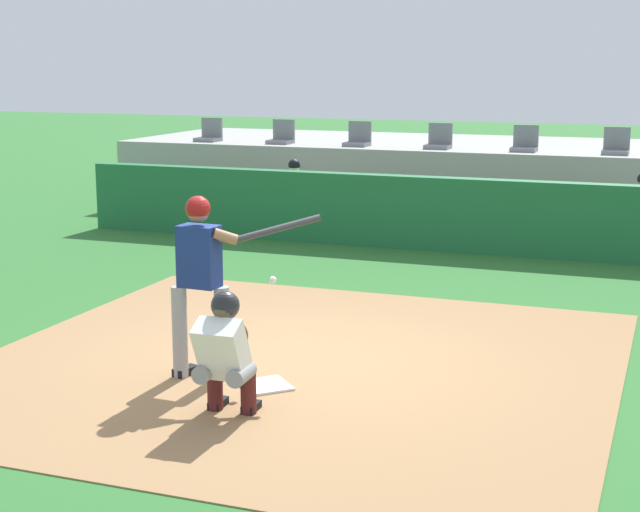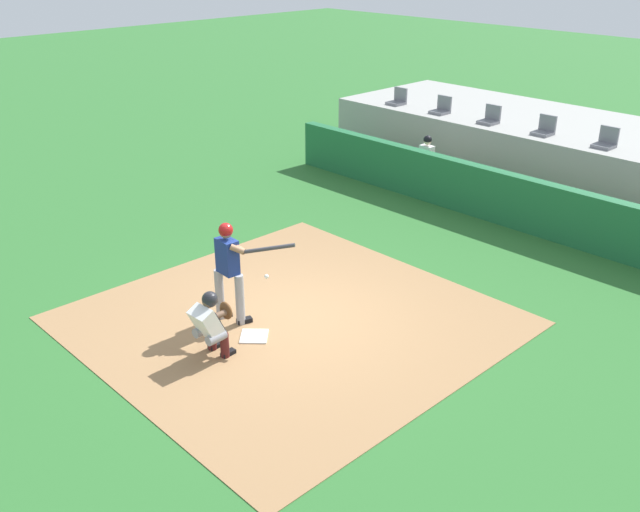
% 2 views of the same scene
% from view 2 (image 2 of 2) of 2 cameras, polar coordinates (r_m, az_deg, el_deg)
% --- Properties ---
extents(ground_plane, '(80.00, 80.00, 0.00)m').
position_cam_2_polar(ground_plane, '(12.17, -2.39, -5.24)').
color(ground_plane, '#2D6B2D').
extents(dirt_infield, '(6.40, 6.40, 0.01)m').
position_cam_2_polar(dirt_infield, '(12.17, -2.39, -5.21)').
color(dirt_infield, '#9E754C').
rests_on(dirt_infield, ground).
extents(home_plate, '(0.62, 0.62, 0.02)m').
position_cam_2_polar(home_plate, '(11.72, -5.33, -6.46)').
color(home_plate, white).
rests_on(home_plate, dirt_infield).
extents(batter_at_plate, '(1.32, 0.76, 1.80)m').
position_cam_2_polar(batter_at_plate, '(11.76, -7.30, -0.85)').
color(batter_at_plate, '#99999E').
rests_on(batter_at_plate, ground).
extents(catcher_crouched, '(0.49, 1.52, 1.13)m').
position_cam_2_polar(catcher_crouched, '(11.04, -8.73, -5.25)').
color(catcher_crouched, gray).
rests_on(catcher_crouched, ground).
extents(dugout_wall, '(13.00, 0.30, 1.20)m').
position_cam_2_polar(dugout_wall, '(16.55, 14.70, 4.51)').
color(dugout_wall, '#1E6638').
rests_on(dugout_wall, ground).
extents(dugout_bench, '(11.80, 0.44, 0.45)m').
position_cam_2_polar(dugout_bench, '(17.49, 16.34, 4.09)').
color(dugout_bench, olive).
rests_on(dugout_bench, ground).
extents(dugout_player_0, '(0.49, 0.70, 1.30)m').
position_cam_2_polar(dugout_player_0, '(18.81, 8.34, 7.69)').
color(dugout_player_0, '#939399').
rests_on(dugout_player_0, ground).
extents(stands_platform, '(15.00, 4.40, 1.40)m').
position_cam_2_polar(stands_platform, '(20.26, 21.51, 7.53)').
color(stands_platform, '#9E9E99').
rests_on(stands_platform, ground).
extents(stadium_seat_0, '(0.46, 0.46, 0.48)m').
position_cam_2_polar(stadium_seat_0, '(21.75, 6.29, 12.42)').
color(stadium_seat_0, slate).
rests_on(stadium_seat_0, stands_platform).
extents(stadium_seat_1, '(0.46, 0.46, 0.48)m').
position_cam_2_polar(stadium_seat_1, '(20.77, 9.77, 11.65)').
color(stadium_seat_1, slate).
rests_on(stadium_seat_1, stands_platform).
extents(stadium_seat_2, '(0.46, 0.46, 0.48)m').
position_cam_2_polar(stadium_seat_2, '(19.88, 13.56, 10.75)').
color(stadium_seat_2, slate).
rests_on(stadium_seat_2, stands_platform).
extents(stadium_seat_3, '(0.46, 0.46, 0.48)m').
position_cam_2_polar(stadium_seat_3, '(19.07, 17.66, 9.72)').
color(stadium_seat_3, slate).
rests_on(stadium_seat_3, stands_platform).
extents(stadium_seat_4, '(0.46, 0.46, 0.48)m').
position_cam_2_polar(stadium_seat_4, '(18.38, 22.06, 8.55)').
color(stadium_seat_4, slate).
rests_on(stadium_seat_4, stands_platform).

